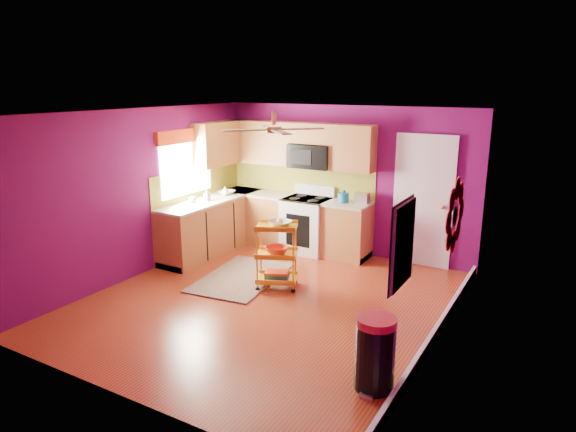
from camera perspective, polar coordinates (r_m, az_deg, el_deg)
The scene contains 18 objects.
ground at distance 7.00m, azimuth -2.31°, elevation -9.48°, with size 5.00×5.00×0.00m, color maroon.
room_envelope at distance 6.49m, azimuth -2.26°, elevation 3.74°, with size 4.54×5.04×2.52m.
lower_cabinets at distance 8.98m, azimuth -3.44°, elevation -1.06°, with size 2.81×2.31×0.94m.
electric_range at distance 8.87m, azimuth 2.13°, elevation -0.91°, with size 0.76×0.66×1.13m.
upper_cabinetry at distance 8.95m, azimuth -1.75°, elevation 7.83°, with size 2.80×2.30×1.26m.
left_window at distance 8.64m, azimuth -11.27°, elevation 6.89°, with size 0.08×1.35×1.08m.
panel_door at distance 8.33m, azimuth 14.77°, elevation 1.43°, with size 0.95×0.11×2.15m.
right_wall_art at distance 5.38m, azimuth 15.99°, elevation -1.18°, with size 0.04×2.74×1.04m.
ceiling_fan at distance 6.58m, azimuth -1.58°, elevation 9.68°, with size 1.01×1.01×0.26m.
shag_rug at distance 7.82m, azimuth -5.16°, elevation -6.78°, with size 1.03×1.69×0.02m, color black.
rolling_cart at distance 7.27m, azimuth -1.21°, elevation -4.06°, with size 0.69×0.61×1.03m.
trash_can at distance 5.11m, azimuth 9.64°, elevation -14.81°, with size 0.40×0.43×0.73m.
teal_kettle at distance 8.50m, azimuth 6.18°, elevation 2.07°, with size 0.18×0.18×0.21m.
toaster at distance 8.46m, azimuth 8.25°, elevation 2.00°, with size 0.22×0.15×0.18m, color beige.
soap_bottle_a at distance 8.68m, azimuth -9.00°, elevation 2.32°, with size 0.09×0.09×0.19m, color #EA3F72.
soap_bottle_b at distance 9.02m, azimuth -7.01°, elevation 2.76°, with size 0.12×0.12×0.16m, color white.
counter_dish at distance 9.13m, azimuth -6.82°, elevation 2.62°, with size 0.27×0.27×0.07m, color white.
counter_cup at distance 8.60m, azimuth -10.58°, elevation 1.80°, with size 0.12×0.12×0.09m, color white.
Camera 1 is at (3.43, -5.39, 2.86)m, focal length 32.00 mm.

